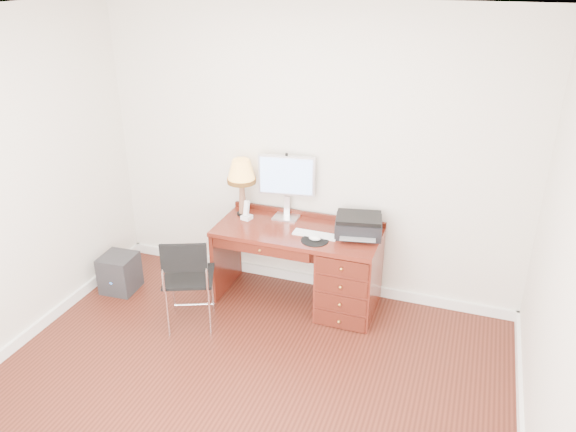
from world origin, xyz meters
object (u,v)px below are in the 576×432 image
at_px(leg_lamp, 241,175).
at_px(equipment_box, 120,273).
at_px(desk, 331,268).
at_px(monitor, 287,179).
at_px(phone, 247,214).
at_px(printer, 359,225).
at_px(chair, 184,273).

distance_m(leg_lamp, equipment_box, 1.56).
bearing_deg(equipment_box, desk, 8.00).
height_order(monitor, equipment_box, monitor).
xyz_separation_m(monitor, leg_lamp, (-0.42, -0.09, 0.02)).
height_order(desk, phone, phone).
bearing_deg(leg_lamp, desk, -8.68).
height_order(printer, chair, printer).
xyz_separation_m(monitor, printer, (0.72, -0.14, -0.30)).
distance_m(printer, leg_lamp, 1.19).
bearing_deg(monitor, equipment_box, -166.28).
relative_size(phone, chair, 0.21).
relative_size(monitor, phone, 3.27).
distance_m(printer, chair, 1.58).
xyz_separation_m(monitor, equipment_box, (-1.52, -0.63, -0.95)).
height_order(desk, equipment_box, desk).
bearing_deg(chair, monitor, 35.35).
xyz_separation_m(desk, leg_lamp, (-0.93, 0.14, 0.74)).
bearing_deg(desk, phone, 176.28).
relative_size(printer, chair, 0.51).
xyz_separation_m(desk, monitor, (-0.51, 0.23, 0.72)).
xyz_separation_m(monitor, phone, (-0.34, -0.17, -0.33)).
bearing_deg(leg_lamp, printer, -2.48).
distance_m(monitor, leg_lamp, 0.43).
bearing_deg(leg_lamp, phone, -47.70).
bearing_deg(monitor, chair, -130.59).
relative_size(desk, chair, 1.68).
distance_m(desk, leg_lamp, 1.20).
bearing_deg(chair, phone, 49.33).
distance_m(desk, printer, 0.49).
bearing_deg(desk, chair, -146.60).
relative_size(monitor, equipment_box, 1.64).
distance_m(leg_lamp, phone, 0.37).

